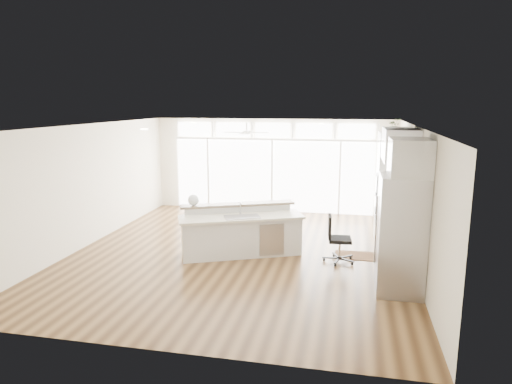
# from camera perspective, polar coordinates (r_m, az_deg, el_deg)

# --- Properties ---
(floor) EXTENTS (7.00, 8.00, 0.02)m
(floor) POSITION_cam_1_polar(r_m,az_deg,el_deg) (9.84, -1.98, -7.70)
(floor) COLOR #442B15
(floor) RESTS_ON ground
(ceiling) EXTENTS (7.00, 8.00, 0.02)m
(ceiling) POSITION_cam_1_polar(r_m,az_deg,el_deg) (9.32, -2.09, 8.27)
(ceiling) COLOR silver
(ceiling) RESTS_ON wall_back
(wall_back) EXTENTS (7.00, 0.04, 2.70)m
(wall_back) POSITION_cam_1_polar(r_m,az_deg,el_deg) (13.35, 2.10, 3.34)
(wall_back) COLOR white
(wall_back) RESTS_ON floor
(wall_front) EXTENTS (7.00, 0.04, 2.70)m
(wall_front) POSITION_cam_1_polar(r_m,az_deg,el_deg) (5.80, -11.62, -7.38)
(wall_front) COLOR white
(wall_front) RESTS_ON floor
(wall_left) EXTENTS (0.04, 8.00, 2.70)m
(wall_left) POSITION_cam_1_polar(r_m,az_deg,el_deg) (10.86, -20.27, 0.82)
(wall_left) COLOR white
(wall_left) RESTS_ON floor
(wall_right) EXTENTS (0.04, 8.00, 2.70)m
(wall_right) POSITION_cam_1_polar(r_m,az_deg,el_deg) (9.30, 19.40, -0.77)
(wall_right) COLOR white
(wall_right) RESTS_ON floor
(glass_wall) EXTENTS (5.80, 0.06, 2.08)m
(glass_wall) POSITION_cam_1_polar(r_m,az_deg,el_deg) (13.33, 2.04, 2.03)
(glass_wall) COLOR white
(glass_wall) RESTS_ON wall_back
(transom_row) EXTENTS (5.90, 0.06, 0.40)m
(transom_row) POSITION_cam_1_polar(r_m,az_deg,el_deg) (13.19, 2.08, 7.74)
(transom_row) COLOR white
(transom_row) RESTS_ON wall_back
(desk_window) EXTENTS (0.04, 0.85, 0.85)m
(desk_window) POSITION_cam_1_polar(r_m,az_deg,el_deg) (9.55, 19.02, 0.78)
(desk_window) COLOR white
(desk_window) RESTS_ON wall_right
(ceiling_fan) EXTENTS (1.16, 1.16, 0.32)m
(ceiling_fan) POSITION_cam_1_polar(r_m,az_deg,el_deg) (12.16, -1.18, 7.92)
(ceiling_fan) COLOR white
(ceiling_fan) RESTS_ON ceiling
(recessed_lights) EXTENTS (3.40, 3.00, 0.02)m
(recessed_lights) POSITION_cam_1_polar(r_m,az_deg,el_deg) (9.51, -1.79, 8.21)
(recessed_lights) COLOR beige
(recessed_lights) RESTS_ON ceiling
(oven_cabinet) EXTENTS (0.64, 1.20, 2.50)m
(oven_cabinet) POSITION_cam_1_polar(r_m,az_deg,el_deg) (11.04, 16.51, 0.69)
(oven_cabinet) COLOR silver
(oven_cabinet) RESTS_ON floor
(desk_nook) EXTENTS (0.72, 1.30, 0.76)m
(desk_nook) POSITION_cam_1_polar(r_m,az_deg,el_deg) (9.78, 16.66, -5.89)
(desk_nook) COLOR silver
(desk_nook) RESTS_ON floor
(upper_cabinets) EXTENTS (0.64, 1.30, 0.64)m
(upper_cabinets) POSITION_cam_1_polar(r_m,az_deg,el_deg) (9.41, 17.57, 5.65)
(upper_cabinets) COLOR silver
(upper_cabinets) RESTS_ON wall_right
(refrigerator) EXTENTS (0.76, 0.90, 2.00)m
(refrigerator) POSITION_cam_1_polar(r_m,az_deg,el_deg) (8.03, 17.68, -5.07)
(refrigerator) COLOR #A2A2A6
(refrigerator) RESTS_ON floor
(fridge_cabinet) EXTENTS (0.64, 0.90, 0.60)m
(fridge_cabinet) POSITION_cam_1_polar(r_m,az_deg,el_deg) (7.79, 18.69, 4.15)
(fridge_cabinet) COLOR silver
(fridge_cabinet) RESTS_ON wall_right
(framed_photos) EXTENTS (0.06, 0.22, 0.80)m
(framed_photos) POSITION_cam_1_polar(r_m,az_deg,el_deg) (10.18, 18.55, 0.57)
(framed_photos) COLOR black
(framed_photos) RESTS_ON wall_right
(kitchen_island) EXTENTS (2.75, 1.93, 1.02)m
(kitchen_island) POSITION_cam_1_polar(r_m,az_deg,el_deg) (9.59, -1.85, -4.94)
(kitchen_island) COLOR silver
(kitchen_island) RESTS_ON floor
(rug) EXTENTS (0.84, 0.62, 0.01)m
(rug) POSITION_cam_1_polar(r_m,az_deg,el_deg) (9.89, 12.27, -7.76)
(rug) COLOR #382012
(rug) RESTS_ON floor
(office_chair) EXTENTS (0.53, 0.50, 0.95)m
(office_chair) POSITION_cam_1_polar(r_m,az_deg,el_deg) (9.33, 10.44, -5.81)
(office_chair) COLOR black
(office_chair) RESTS_ON floor
(fishbowl) EXTENTS (0.32, 0.32, 0.24)m
(fishbowl) POSITION_cam_1_polar(r_m,az_deg,el_deg) (9.70, -7.82, -1.00)
(fishbowl) COLOR white
(fishbowl) RESTS_ON kitchen_island
(monitor) EXTENTS (0.11, 0.47, 0.39)m
(monitor) POSITION_cam_1_polar(r_m,az_deg,el_deg) (9.63, 16.37, -2.61)
(monitor) COLOR black
(monitor) RESTS_ON desk_nook
(keyboard) EXTENTS (0.16, 0.35, 0.02)m
(keyboard) POSITION_cam_1_polar(r_m,az_deg,el_deg) (9.66, 15.30, -3.64)
(keyboard) COLOR silver
(keyboard) RESTS_ON desk_nook
(potted_plant) EXTENTS (0.33, 0.35, 0.24)m
(potted_plant) POSITION_cam_1_polar(r_m,az_deg,el_deg) (10.88, 16.91, 7.81)
(potted_plant) COLOR #325524
(potted_plant) RESTS_ON oven_cabinet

